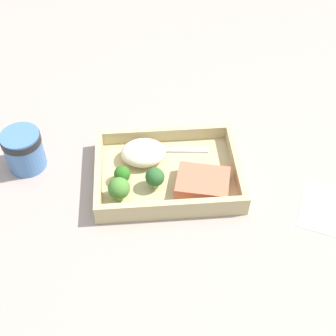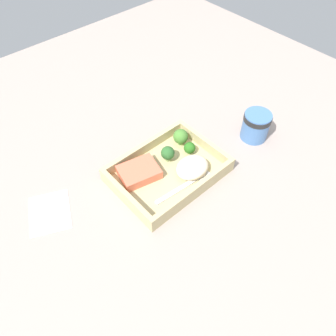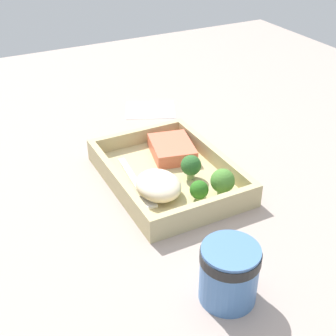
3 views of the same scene
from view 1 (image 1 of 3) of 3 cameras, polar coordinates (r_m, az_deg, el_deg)
ground_plane at (r=89.47cm, az=0.00°, el=-1.60°), size 160.00×160.00×2.00cm
takeout_tray at (r=88.27cm, az=0.00°, el=-0.92°), size 26.88×19.70×1.20cm
tray_rim at (r=86.75cm, az=0.00°, el=-0.02°), size 26.88×19.70×2.89cm
salmon_fillet at (r=84.87cm, az=4.25°, el=-1.83°), size 10.85×9.26×2.46cm
mashed_potatoes at (r=89.12cm, az=-3.02°, el=1.88°), size 8.59×7.08×3.67cm
broccoli_floret_1 at (r=82.52cm, az=-6.00°, el=-2.51°), size 3.95×3.95×4.62cm
broccoli_floret_2 at (r=83.84cm, az=-1.61°, el=-1.15°), size 3.49×3.49×4.37cm
broccoli_floret_3 at (r=85.70cm, az=-5.61°, el=-0.77°), size 3.04×3.04×3.35cm
fork at (r=91.81cm, az=-0.66°, el=2.23°), size 15.88×3.10×0.44cm
paper_cup at (r=91.91cm, az=-17.22°, el=2.28°), size 7.44×7.44×7.95cm
receipt_slip at (r=88.46cm, az=18.79°, el=-4.78°), size 12.85×13.80×0.24cm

